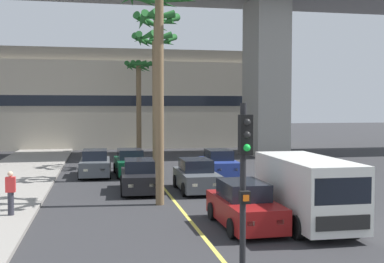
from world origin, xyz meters
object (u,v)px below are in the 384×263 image
traffic_light_median_near (244,181)px  palm_tree_mid_median (158,19)px  car_queue_fourth (244,206)px  palm_tree_far_median (157,44)px  pedestrian_near_crosswalk (11,192)px  palm_tree_near_median (154,56)px  car_queue_front (219,164)px  car_queue_fifth (95,164)px  delivery_van (306,189)px  car_queue_sixth (139,177)px  palm_tree_farthest_median (139,83)px  car_queue_third (130,163)px  car_queue_second (196,176)px

traffic_light_median_near → palm_tree_mid_median: bearing=91.2°
car_queue_fourth → palm_tree_far_median: 13.03m
pedestrian_near_crosswalk → palm_tree_near_median: bearing=63.3°
pedestrian_near_crosswalk → palm_tree_far_median: bearing=52.1°
palm_tree_mid_median → palm_tree_far_median: (0.75, 6.63, -0.19)m
car_queue_front → palm_tree_mid_median: (-4.57, -7.71, 7.04)m
car_queue_fourth → pedestrian_near_crosswalk: size_ratio=2.55×
car_queue_front → car_queue_fifth: same height
car_queue_front → delivery_van: (-0.03, -12.33, 0.57)m
car_queue_sixth → traffic_light_median_near: traffic_light_median_near is taller
car_queue_front → car_queue_fourth: (-2.17, -12.04, 0.00)m
palm_tree_near_median → palm_tree_farthest_median: palm_tree_near_median is taller
car_queue_third → pedestrian_near_crosswalk: size_ratio=2.56×
car_queue_third → car_queue_front: bearing=-14.3°
traffic_light_median_near → car_queue_third: bearing=92.4°
car_queue_fourth → traffic_light_median_near: size_ratio=0.98×
car_queue_sixth → car_queue_second: bearing=-7.2°
car_queue_third → palm_tree_near_median: (1.85, 3.16, 6.80)m
car_queue_third → traffic_light_median_near: size_ratio=0.99×
delivery_van → palm_tree_farthest_median: 28.56m
traffic_light_median_near → car_queue_front: bearing=77.1°
car_queue_sixth → pedestrian_near_crosswalk: size_ratio=2.57×
delivery_van → car_queue_fifth: bearing=117.9°
car_queue_second → car_queue_front: bearing=63.7°
traffic_light_median_near → palm_tree_mid_median: 12.33m
traffic_light_median_near → palm_tree_mid_median: palm_tree_mid_median is taller
palm_tree_near_median → car_queue_front: bearing=-53.5°
palm_tree_near_median → palm_tree_farthest_median: size_ratio=1.10×
car_queue_third → palm_tree_farthest_median: palm_tree_farthest_median is taller
delivery_van → palm_tree_near_median: size_ratio=0.58×
car_queue_third → car_queue_fifth: (-2.08, -0.01, 0.00)m
car_queue_fifth → pedestrian_near_crosswalk: (-2.98, -10.60, 0.28)m
car_queue_front → delivery_van: 12.35m
car_queue_third → car_queue_fourth: bearing=-77.3°
car_queue_second → car_queue_fifth: bearing=128.7°
car_queue_front → traffic_light_median_near: (-4.33, -18.96, 1.99)m
car_queue_front → palm_tree_near_median: bearing=126.5°
car_queue_fourth → car_queue_fifth: 14.28m
car_queue_front → pedestrian_near_crosswalk: size_ratio=2.56×
delivery_van → palm_tree_near_median: palm_tree_near_median is taller
car_queue_front → pedestrian_near_crosswalk: pedestrian_near_crosswalk is taller
car_queue_fifth → car_queue_sixth: 6.13m
car_queue_fourth → car_queue_second: bearing=91.6°
palm_tree_farthest_median → car_queue_fifth: bearing=-104.9°
delivery_van → traffic_light_median_near: bearing=-123.0°
car_queue_front → pedestrian_near_crosswalk: bearing=-137.7°
car_queue_sixth → pedestrian_near_crosswalk: bearing=-136.5°
car_queue_fifth → traffic_light_median_near: size_ratio=0.98×
car_queue_fourth → palm_tree_near_median: palm_tree_near_median is taller
delivery_van → pedestrian_near_crosswalk: size_ratio=3.25×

